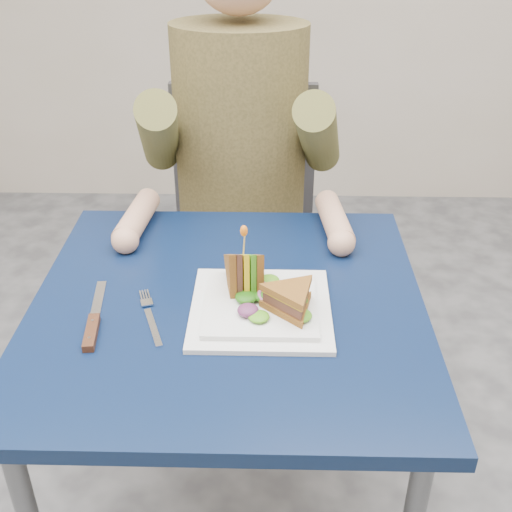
{
  "coord_description": "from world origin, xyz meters",
  "views": [
    {
      "loc": [
        0.08,
        -1.01,
        1.44
      ],
      "look_at": [
        0.05,
        0.02,
        0.82
      ],
      "focal_mm": 45.0,
      "sensor_mm": 36.0,
      "label": 1
    }
  ],
  "objects_px": {
    "diner": "(240,113)",
    "table": "(229,334)",
    "chair": "(243,223)",
    "knife": "(93,326)",
    "fork": "(151,318)",
    "plate": "(261,307)",
    "sandwich_upright": "(244,274)",
    "sandwich_flat": "(291,299)"
  },
  "relations": [
    {
      "from": "sandwich_upright",
      "to": "fork",
      "type": "bearing_deg",
      "value": -155.92
    },
    {
      "from": "table",
      "to": "chair",
      "type": "relative_size",
      "value": 0.81
    },
    {
      "from": "table",
      "to": "sandwich_upright",
      "type": "xyz_separation_m",
      "value": [
        0.03,
        0.01,
        0.13
      ]
    },
    {
      "from": "plate",
      "to": "fork",
      "type": "xyz_separation_m",
      "value": [
        -0.2,
        -0.03,
        -0.01
      ]
    },
    {
      "from": "diner",
      "to": "plate",
      "type": "distance_m",
      "value": 0.62
    },
    {
      "from": "plate",
      "to": "sandwich_upright",
      "type": "distance_m",
      "value": 0.07
    },
    {
      "from": "chair",
      "to": "plate",
      "type": "xyz_separation_m",
      "value": [
        0.06,
        -0.7,
        0.2
      ]
    },
    {
      "from": "chair",
      "to": "sandwich_upright",
      "type": "xyz_separation_m",
      "value": [
        0.03,
        -0.66,
        0.24
      ]
    },
    {
      "from": "sandwich_upright",
      "to": "knife",
      "type": "xyz_separation_m",
      "value": [
        -0.27,
        -0.11,
        -0.05
      ]
    },
    {
      "from": "plate",
      "to": "chair",
      "type": "bearing_deg",
      "value": 95.15
    },
    {
      "from": "chair",
      "to": "sandwich_flat",
      "type": "distance_m",
      "value": 0.77
    },
    {
      "from": "chair",
      "to": "fork",
      "type": "relative_size",
      "value": 5.33
    },
    {
      "from": "chair",
      "to": "knife",
      "type": "distance_m",
      "value": 0.82
    },
    {
      "from": "plate",
      "to": "fork",
      "type": "bearing_deg",
      "value": -171.31
    },
    {
      "from": "diner",
      "to": "fork",
      "type": "xyz_separation_m",
      "value": [
        -0.14,
        -0.62,
        -0.18
      ]
    },
    {
      "from": "chair",
      "to": "sandwich_flat",
      "type": "height_order",
      "value": "chair"
    },
    {
      "from": "diner",
      "to": "sandwich_upright",
      "type": "xyz_separation_m",
      "value": [
        0.03,
        -0.55,
        -0.13
      ]
    },
    {
      "from": "diner",
      "to": "fork",
      "type": "bearing_deg",
      "value": -102.52
    },
    {
      "from": "plate",
      "to": "sandwich_flat",
      "type": "bearing_deg",
      "value": -24.44
    },
    {
      "from": "table",
      "to": "fork",
      "type": "relative_size",
      "value": 4.3
    },
    {
      "from": "table",
      "to": "fork",
      "type": "distance_m",
      "value": 0.17
    },
    {
      "from": "sandwich_flat",
      "to": "diner",
      "type": "bearing_deg",
      "value": 100.88
    },
    {
      "from": "chair",
      "to": "plate",
      "type": "distance_m",
      "value": 0.73
    },
    {
      "from": "sandwich_flat",
      "to": "knife",
      "type": "height_order",
      "value": "sandwich_flat"
    },
    {
      "from": "fork",
      "to": "sandwich_upright",
      "type": "bearing_deg",
      "value": 24.08
    },
    {
      "from": "fork",
      "to": "knife",
      "type": "relative_size",
      "value": 0.79
    },
    {
      "from": "diner",
      "to": "table",
      "type": "bearing_deg",
      "value": -90.0
    },
    {
      "from": "knife",
      "to": "diner",
      "type": "bearing_deg",
      "value": 70.0
    },
    {
      "from": "chair",
      "to": "diner",
      "type": "relative_size",
      "value": 1.25
    },
    {
      "from": "chair",
      "to": "plate",
      "type": "bearing_deg",
      "value": -84.85
    },
    {
      "from": "table",
      "to": "sandwich_flat",
      "type": "bearing_deg",
      "value": -25.1
    },
    {
      "from": "table",
      "to": "sandwich_upright",
      "type": "relative_size",
      "value": 5.24
    },
    {
      "from": "chair",
      "to": "sandwich_upright",
      "type": "relative_size",
      "value": 6.5
    },
    {
      "from": "knife",
      "to": "plate",
      "type": "bearing_deg",
      "value": 11.53
    },
    {
      "from": "plate",
      "to": "fork",
      "type": "height_order",
      "value": "plate"
    },
    {
      "from": "sandwich_flat",
      "to": "knife",
      "type": "bearing_deg",
      "value": -174.16
    },
    {
      "from": "chair",
      "to": "plate",
      "type": "relative_size",
      "value": 3.58
    },
    {
      "from": "diner",
      "to": "sandwich_upright",
      "type": "relative_size",
      "value": 5.21
    },
    {
      "from": "sandwich_flat",
      "to": "table",
      "type": "bearing_deg",
      "value": 154.9
    },
    {
      "from": "table",
      "to": "chair",
      "type": "xyz_separation_m",
      "value": [
        0.0,
        0.67,
        -0.11
      ]
    },
    {
      "from": "table",
      "to": "plate",
      "type": "xyz_separation_m",
      "value": [
        0.06,
        -0.03,
        0.09
      ]
    },
    {
      "from": "chair",
      "to": "sandwich_flat",
      "type": "relative_size",
      "value": 5.54
    }
  ]
}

